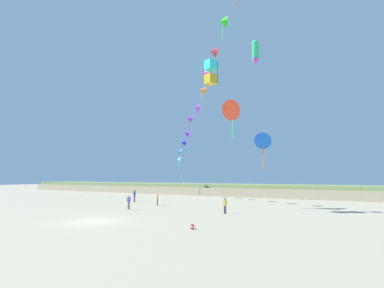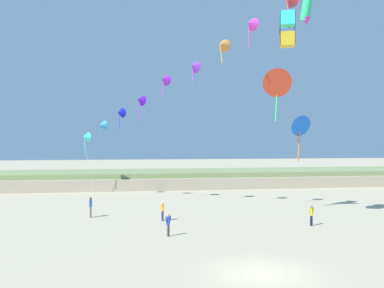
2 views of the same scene
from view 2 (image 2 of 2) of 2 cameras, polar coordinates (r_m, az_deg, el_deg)
name	(u,v)px [view 2 (image 2 of 2)]	position (r m, az deg, el deg)	size (l,w,h in m)	color
ground_plane	(261,274)	(20.91, 9.72, -17.52)	(240.00, 240.00, 0.00)	tan
dune_ridge	(177,178)	(58.12, -2.07, -4.83)	(120.00, 11.28, 2.16)	tan
person_near_left	(162,210)	(33.12, -4.16, -9.20)	(0.32, 0.51, 1.54)	#282D4C
person_near_right	(311,214)	(32.41, 16.39, -9.42)	(0.53, 0.28, 1.55)	#282D4C
person_mid_center	(168,223)	(27.89, -3.37, -11.02)	(0.47, 0.41, 1.56)	#726656
person_far_left	(91,206)	(35.48, -14.05, -8.38)	(0.24, 0.61, 1.74)	#726656
kite_banner_string	(221,45)	(36.37, 4.07, 13.69)	(27.91, 32.39, 23.35)	#37F1CB
large_kite_low_lead	(276,82)	(36.33, 11.77, 8.51)	(2.75, 1.99, 4.73)	red
large_kite_mid_trail	(287,29)	(32.78, 13.23, 15.40)	(1.39, 1.39, 2.60)	gold
large_kite_high_solo	(306,7)	(39.12, 15.76, 18.01)	(1.25, 1.47, 2.91)	#2DC879
large_kite_outer_drift	(299,125)	(39.00, 14.77, 2.62)	(2.23, 1.72, 4.48)	blue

